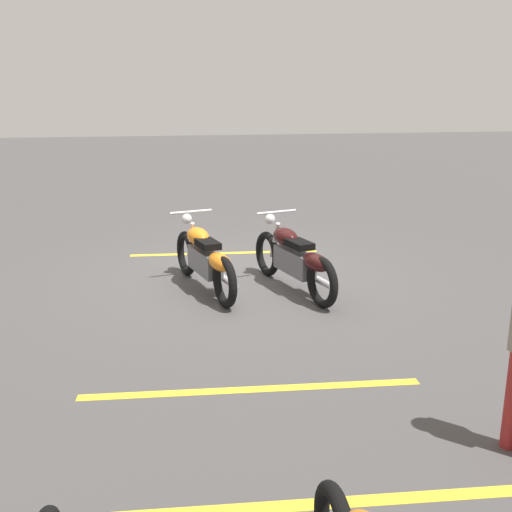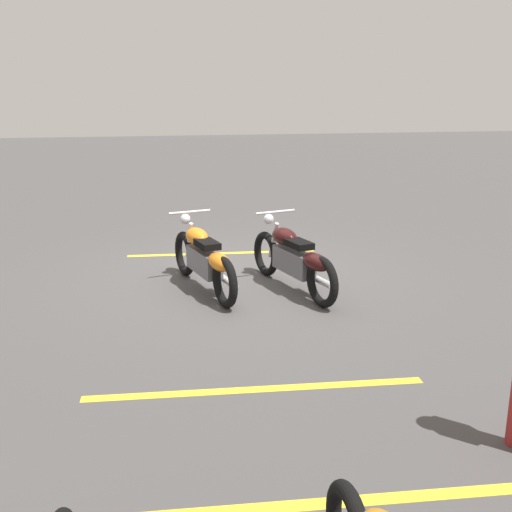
# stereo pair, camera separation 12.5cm
# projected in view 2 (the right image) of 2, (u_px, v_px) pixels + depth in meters

# --- Properties ---
(ground_plane) EXTENTS (60.00, 60.00, 0.00)m
(ground_plane) POSITION_uv_depth(u_px,v_px,m) (240.00, 276.00, 9.11)
(ground_plane) COLOR #474444
(motorcycle_bright_foreground) EXTENTS (2.19, 0.80, 1.04)m
(motorcycle_bright_foreground) POSITION_uv_depth(u_px,v_px,m) (205.00, 259.00, 8.33)
(motorcycle_bright_foreground) COLOR black
(motorcycle_bright_foreground) RESTS_ON ground
(motorcycle_dark_foreground) EXTENTS (2.18, 0.82, 1.04)m
(motorcycle_dark_foreground) POSITION_uv_depth(u_px,v_px,m) (294.00, 259.00, 8.33)
(motorcycle_dark_foreground) COLOR black
(motorcycle_dark_foreground) RESTS_ON ground
(parking_stripe_near) EXTENTS (0.37, 3.20, 0.01)m
(parking_stripe_near) POSITION_uv_depth(u_px,v_px,m) (222.00, 253.00, 10.40)
(parking_stripe_near) COLOR yellow
(parking_stripe_near) RESTS_ON ground
(parking_stripe_mid) EXTENTS (0.37, 3.20, 0.01)m
(parking_stripe_mid) POSITION_uv_depth(u_px,v_px,m) (256.00, 389.00, 5.66)
(parking_stripe_mid) COLOR yellow
(parking_stripe_mid) RESTS_ON ground
(parking_stripe_far) EXTENTS (0.37, 3.20, 0.01)m
(parking_stripe_far) POSITION_uv_depth(u_px,v_px,m) (359.00, 501.00, 4.12)
(parking_stripe_far) COLOR yellow
(parking_stripe_far) RESTS_ON ground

